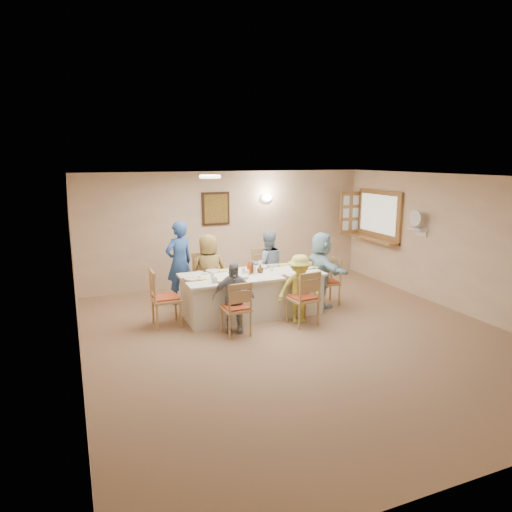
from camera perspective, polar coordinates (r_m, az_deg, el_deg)
name	(u,v)px	position (r m, az deg, el deg)	size (l,w,h in m)	color
ground	(301,337)	(7.38, 5.65, -10.01)	(7.00, 7.00, 0.00)	#8B694F
room_walls	(303,243)	(6.95, 5.91, 1.63)	(7.00, 7.00, 7.00)	tan
wall_picture	(216,209)	(9.99, -5.05, 5.91)	(0.62, 0.05, 0.72)	black
wall_sconce	(267,198)	(10.37, 1.37, 7.29)	(0.26, 0.09, 0.18)	white
ceiling_light	(210,177)	(7.86, -5.77, 9.85)	(0.36, 0.36, 0.05)	white
serving_hatch	(379,216)	(10.69, 15.12, 4.86)	(0.06, 1.50, 1.15)	olive
hatch_sill	(373,239)	(10.69, 14.45, 2.05)	(0.30, 1.50, 0.05)	olive
shutter_door	(350,213)	(11.15, 11.69, 5.32)	(0.55, 0.04, 1.00)	olive
fan_shelf	(418,229)	(9.62, 19.56, 3.21)	(0.22, 0.36, 0.03)	white
desk_fan	(417,221)	(9.58, 19.49, 4.09)	(0.30, 0.30, 0.28)	#A5A5A8
dining_table	(252,294)	(8.24, -0.49, -4.76)	(2.51, 1.06, 0.76)	silver
chair_back_left	(207,280)	(8.75, -6.10, -2.96)	(0.49, 0.49, 1.02)	tan
chair_back_right	(265,274)	(9.14, 1.14, -2.26)	(0.48, 0.48, 1.00)	tan
chair_front_left	(236,307)	(7.30, -2.54, -6.43)	(0.43, 0.43, 0.90)	tan
chair_front_right	(303,297)	(7.76, 5.86, -5.14)	(0.46, 0.46, 0.96)	tan
chair_left_end	(166,298)	(7.79, -11.18, -5.13)	(0.47, 0.47, 0.99)	tan
chair_right_end	(327,281)	(8.89, 8.84, -3.14)	(0.44, 0.44, 0.91)	tan
diner_back_left	(209,271)	(8.59, -5.90, -1.90)	(0.69, 0.45, 1.41)	olive
diner_back_right	(268,266)	(8.99, 1.45, -1.22)	(0.77, 0.66, 1.40)	#7D90AD
diner_front_left	(233,297)	(7.37, -2.87, -5.17)	(0.73, 0.41, 1.17)	gray
diner_front_right	(300,289)	(7.83, 5.46, -4.10)	(0.84, 0.59, 1.19)	#DDDD52
diner_right_end	(321,269)	(8.76, 8.17, -1.62)	(0.47, 1.33, 1.42)	#A4CFE2
caregiver	(179,263)	(8.90, -9.56, -0.82)	(0.69, 0.57, 1.61)	#2E58A7
placemat_fl	(228,283)	(7.56, -3.54, -3.33)	(0.33, 0.24, 0.01)	#472B19
plate_fl	(228,282)	(7.55, -3.54, -3.26)	(0.24, 0.24, 0.01)	white
napkin_fl	(239,282)	(7.57, -2.13, -3.24)	(0.13, 0.13, 0.01)	#EBFD35
placemat_fr	(293,276)	(8.01, 4.62, -2.46)	(0.35, 0.26, 0.01)	#472B19
plate_fr	(293,275)	(8.00, 4.62, -2.39)	(0.24, 0.24, 0.01)	white
napkin_fr	(303,275)	(8.04, 5.93, -2.37)	(0.14, 0.14, 0.01)	#EBFD35
placemat_bl	(213,271)	(8.33, -5.41, -1.90)	(0.34, 0.25, 0.01)	#472B19
plate_bl	(213,271)	(8.33, -5.41, -1.83)	(0.26, 0.26, 0.02)	white
napkin_bl	(223,270)	(8.33, -4.12, -1.82)	(0.15, 0.15, 0.01)	#EBFD35
placemat_br	(273,265)	(8.74, 2.14, -1.18)	(0.33, 0.24, 0.01)	#472B19
plate_br	(273,265)	(8.74, 2.14, -1.12)	(0.23, 0.23, 0.01)	white
napkin_br	(283,265)	(8.77, 3.35, -1.10)	(0.15, 0.15, 0.01)	#EBFD35
placemat_le	(192,279)	(7.81, -8.02, -2.92)	(0.36, 0.26, 0.01)	#472B19
plate_le	(192,279)	(7.81, -8.02, -2.84)	(0.26, 0.26, 0.02)	white
napkin_le	(203,279)	(7.80, -6.65, -2.83)	(0.13, 0.13, 0.01)	#EBFD35
placemat_re	(307,268)	(8.60, 6.45, -1.47)	(0.34, 0.25, 0.01)	#472B19
plate_re	(307,267)	(8.60, 6.46, -1.40)	(0.24, 0.24, 0.01)	white
napkin_re	(317,267)	(8.65, 7.66, -1.39)	(0.14, 0.14, 0.01)	#EBFD35
teacup_a	(214,280)	(7.57, -5.21, -3.03)	(0.11, 0.11, 0.08)	white
teacup_b	(260,263)	(8.72, 0.52, -0.91)	(0.12, 0.12, 0.09)	white
bowl_a	(243,277)	(7.82, -1.61, -2.60)	(0.23, 0.23, 0.05)	white
bowl_b	(263,267)	(8.50, 0.84, -1.38)	(0.23, 0.23, 0.06)	white
condiment_ketchup	(249,267)	(8.09, -0.86, -1.44)	(0.09, 0.09, 0.24)	#AA350E
condiment_brown	(252,267)	(8.15, -0.51, -1.44)	(0.11, 0.11, 0.20)	#482F13
condiment_malt	(260,269)	(8.17, 0.53, -1.58)	(0.12, 0.12, 0.15)	#482F13
drinking_glass	(243,271)	(8.12, -1.61, -1.84)	(0.07, 0.07, 0.11)	silver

